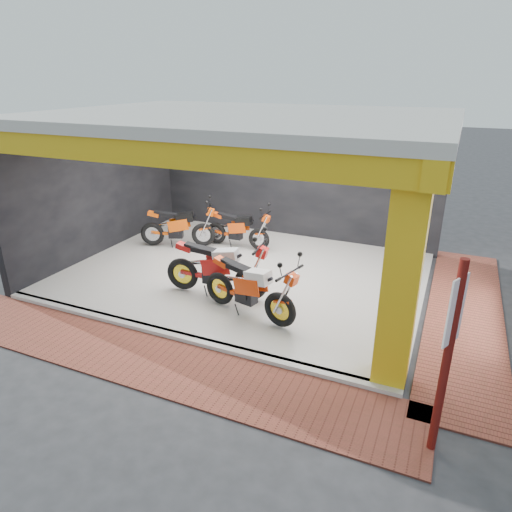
{
  "coord_description": "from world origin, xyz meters",
  "views": [
    {
      "loc": [
        4.23,
        -6.92,
        4.42
      ],
      "look_at": [
        0.66,
        1.17,
        0.9
      ],
      "focal_mm": 32.0,
      "sensor_mm": 36.0,
      "label": 1
    }
  ],
  "objects": [
    {
      "name": "signpost",
      "position": [
        4.45,
        -1.93,
        1.43
      ],
      "size": [
        0.17,
        0.34,
        2.61
      ],
      "rotation": [
        0.0,
        0.0,
        -0.43
      ],
      "color": "#5F120E",
      "rests_on": "ground"
    },
    {
      "name": "moto_row_d",
      "position": [
        -1.73,
        3.08,
        0.75
      ],
      "size": [
        2.26,
        1.5,
        1.29
      ],
      "primitive_type": null,
      "rotation": [
        0.0,
        0.0,
        0.37
      ],
      "color": "#E85009",
      "rests_on": "showroom_floor"
    },
    {
      "name": "moto_row_a",
      "position": [
        0.74,
        0.72,
        0.82
      ],
      "size": [
        2.44,
        1.11,
        1.44
      ],
      "primitive_type": null,
      "rotation": [
        0.0,
        0.0,
        0.1
      ],
      "color": "#B61513",
      "rests_on": "showroom_floor"
    },
    {
      "name": "paver_right",
      "position": [
        4.8,
        2.0,
        0.01
      ],
      "size": [
        1.4,
        7.0,
        0.03
      ],
      "primitive_type": "cube",
      "color": "brown",
      "rests_on": "ground"
    },
    {
      "name": "moto_hero",
      "position": [
        1.67,
        -0.04,
        0.79
      ],
      "size": [
        2.38,
        1.33,
        1.37
      ],
      "primitive_type": null,
      "rotation": [
        0.0,
        0.0,
        -0.24
      ],
      "color": "red",
      "rests_on": "showroom_floor"
    },
    {
      "name": "showroom_ceiling",
      "position": [
        0.0,
        2.0,
        3.6
      ],
      "size": [
        8.4,
        6.4,
        0.2
      ],
      "primitive_type": "cube",
      "color": "beige",
      "rests_on": "corner_column"
    },
    {
      "name": "ground",
      "position": [
        0.0,
        0.0,
        0.0
      ],
      "size": [
        80.0,
        80.0,
        0.0
      ],
      "primitive_type": "plane",
      "color": "#2D2D30",
      "rests_on": "ground"
    },
    {
      "name": "header_beam_front",
      "position": [
        0.0,
        -1.0,
        3.3
      ],
      "size": [
        8.4,
        0.3,
        0.4
      ],
      "primitive_type": "cube",
      "color": "gold",
      "rests_on": "corner_column"
    },
    {
      "name": "back_wall",
      "position": [
        0.0,
        5.1,
        1.75
      ],
      "size": [
        8.2,
        0.2,
        3.5
      ],
      "primitive_type": "cube",
      "color": "black",
      "rests_on": "ground"
    },
    {
      "name": "corner_column",
      "position": [
        3.75,
        -0.75,
        1.75
      ],
      "size": [
        0.5,
        0.5,
        3.5
      ],
      "primitive_type": "cube",
      "color": "gold",
      "rests_on": "ground"
    },
    {
      "name": "left_wall",
      "position": [
        -4.1,
        2.0,
        1.75
      ],
      "size": [
        0.2,
        6.2,
        3.5
      ],
      "primitive_type": "cube",
      "color": "black",
      "rests_on": "ground"
    },
    {
      "name": "moto_row_b",
      "position": [
        -0.25,
        3.42,
        0.7
      ],
      "size": [
        1.96,
        0.74,
        1.19
      ],
      "primitive_type": null,
      "rotation": [
        0.0,
        0.0,
        0.01
      ],
      "color": "#EC4709",
      "rests_on": "showroom_floor"
    },
    {
      "name": "paver_front",
      "position": [
        0.0,
        -1.8,
        0.01
      ],
      "size": [
        9.0,
        1.4,
        0.03
      ],
      "primitive_type": "cube",
      "color": "brown",
      "rests_on": "ground"
    },
    {
      "name": "showroom_floor",
      "position": [
        0.0,
        2.0,
        0.05
      ],
      "size": [
        8.0,
        6.0,
        0.1
      ],
      "primitive_type": "cube",
      "color": "white",
      "rests_on": "ground"
    },
    {
      "name": "floor_kerb",
      "position": [
        0.0,
        -1.02,
        0.05
      ],
      "size": [
        8.0,
        0.2,
        0.1
      ],
      "primitive_type": "cube",
      "color": "white",
      "rests_on": "ground"
    },
    {
      "name": "header_beam_right",
      "position": [
        4.0,
        2.0,
        3.3
      ],
      "size": [
        0.3,
        6.4,
        0.4
      ],
      "primitive_type": "cube",
      "color": "gold",
      "rests_on": "corner_column"
    }
  ]
}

